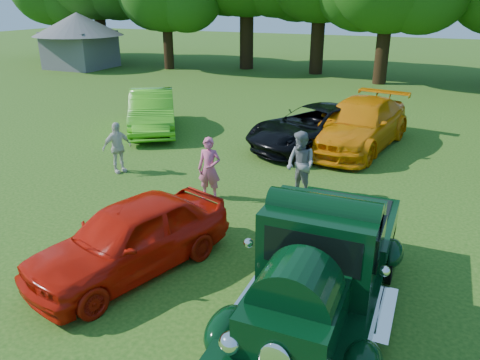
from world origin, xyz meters
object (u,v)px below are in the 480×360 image
at_px(spectator_pink, 209,169).
at_px(gazebo, 79,34).
at_px(hero_pickup, 323,266).
at_px(red_convertible, 130,237).
at_px(back_car_black, 317,127).
at_px(back_car_lime, 152,111).
at_px(spectator_grey, 301,164).
at_px(back_car_orange, 358,124).
at_px(spectator_white, 117,148).

relative_size(spectator_pink, gazebo, 0.26).
xyz_separation_m(hero_pickup, spectator_pink, (-3.81, 3.52, -0.05)).
bearing_deg(red_convertible, back_car_black, 100.63).
distance_m(hero_pickup, back_car_lime, 12.31).
bearing_deg(spectator_pink, gazebo, 128.38).
bearing_deg(back_car_black, spectator_pink, -75.13).
height_order(back_car_lime, spectator_grey, spectator_grey).
bearing_deg(back_car_orange, gazebo, 162.05).
height_order(spectator_pink, gazebo, gazebo).
distance_m(red_convertible, spectator_pink, 3.67).
xyz_separation_m(back_car_lime, back_car_orange, (7.76, 0.95, 0.04)).
distance_m(back_car_black, spectator_grey, 4.34).
height_order(back_car_orange, gazebo, gazebo).
height_order(hero_pickup, back_car_black, hero_pickup).
xyz_separation_m(spectator_grey, gazebo, (-21.59, 16.83, 1.53)).
distance_m(red_convertible, gazebo, 29.27).
bearing_deg(red_convertible, spectator_pink, 111.16).
xyz_separation_m(red_convertible, gazebo, (-19.66, 21.62, 1.70)).
height_order(hero_pickup, gazebo, gazebo).
distance_m(hero_pickup, back_car_black, 9.23).
distance_m(back_car_black, back_car_orange, 1.45).
bearing_deg(hero_pickup, spectator_grey, 110.26).
height_order(hero_pickup, back_car_orange, hero_pickup).
relative_size(red_convertible, spectator_grey, 2.37).
bearing_deg(back_car_lime, gazebo, 106.24).
bearing_deg(hero_pickup, spectator_white, 149.67).
distance_m(back_car_orange, spectator_grey, 4.94).
relative_size(hero_pickup, back_car_orange, 0.91).
distance_m(spectator_pink, spectator_white, 3.47).
bearing_deg(gazebo, spectator_white, -46.98).
distance_m(spectator_pink, gazebo, 26.55).
xyz_separation_m(hero_pickup, gazebo, (-23.31, 21.47, 1.53)).
relative_size(back_car_orange, spectator_white, 3.68).
xyz_separation_m(back_car_orange, gazebo, (-22.25, 11.94, 1.58)).
xyz_separation_m(hero_pickup, red_convertible, (-3.64, -0.15, -0.17)).
bearing_deg(spectator_grey, spectator_pink, -118.74).
height_order(spectator_pink, spectator_white, spectator_pink).
bearing_deg(back_car_black, back_car_orange, 54.59).
bearing_deg(red_convertible, back_car_lime, 139.27).
bearing_deg(spectator_white, back_car_orange, -20.83).
height_order(hero_pickup, back_car_lime, hero_pickup).
xyz_separation_m(back_car_lime, back_car_black, (6.45, 0.34, -0.05)).
relative_size(hero_pickup, gazebo, 0.81).
relative_size(hero_pickup, back_car_lime, 1.09).
bearing_deg(red_convertible, back_car_orange, 93.64).
xyz_separation_m(spectator_pink, spectator_grey, (2.10, 1.12, 0.04)).
bearing_deg(hero_pickup, spectator_pink, 137.26).
distance_m(back_car_orange, spectator_white, 8.13).
distance_m(back_car_lime, back_car_orange, 7.82).
bearing_deg(gazebo, back_car_orange, -28.21).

